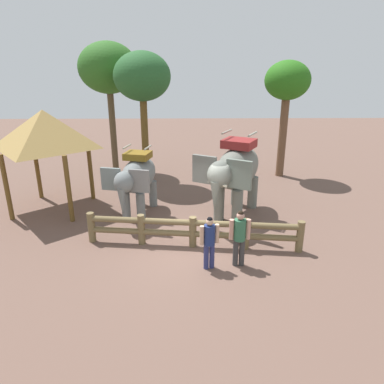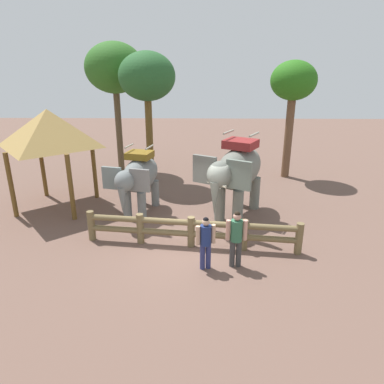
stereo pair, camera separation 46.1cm
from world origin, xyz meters
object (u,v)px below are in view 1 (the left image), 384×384
at_px(thatched_shelter, 45,130).
at_px(tree_far_left, 142,78).
at_px(elephant_near_left, 137,178).
at_px(tree_far_right, 108,69).
at_px(tourist_woman_in_black, 240,234).
at_px(elephant_center, 236,171).
at_px(log_fence, 193,230).
at_px(tourist_man_in_blue, 209,239).
at_px(tree_back_center, 287,84).

distance_m(thatched_shelter, tree_far_left, 5.26).
height_order(elephant_near_left, tree_far_right, tree_far_right).
relative_size(thatched_shelter, tree_far_right, 0.60).
bearing_deg(tourist_woman_in_black, thatched_shelter, 146.90).
relative_size(elephant_center, thatched_shelter, 0.95).
relative_size(elephant_center, tourist_woman_in_black, 2.18).
bearing_deg(tree_far_left, thatched_shelter, -134.67).
xyz_separation_m(log_fence, tourist_man_in_blue, (0.45, -1.34, 0.35)).
bearing_deg(elephant_center, elephant_near_left, 176.72).
relative_size(elephant_center, tree_far_right, 0.56).
bearing_deg(tree_far_right, tree_far_left, -45.20).
height_order(elephant_near_left, thatched_shelter, thatched_shelter).
height_order(elephant_center, tree_far_right, tree_far_right).
xyz_separation_m(tourist_man_in_blue, tree_far_left, (-2.68, 8.26, 4.14)).
distance_m(log_fence, tree_back_center, 10.17).
distance_m(elephant_center, tree_back_center, 6.89).
height_order(elephant_center, tree_back_center, tree_back_center).
bearing_deg(tree_back_center, log_fence, -121.84).
relative_size(tourist_woman_in_black, tree_back_center, 0.30).
bearing_deg(elephant_center, tree_far_left, 131.79).
relative_size(tourist_woman_in_black, tree_far_right, 0.26).
bearing_deg(tourist_man_in_blue, thatched_shelter, 142.41).
relative_size(elephant_near_left, tourist_woman_in_black, 1.85).
height_order(log_fence, tree_back_center, tree_back_center).
height_order(elephant_near_left, tourist_man_in_blue, elephant_near_left).
bearing_deg(thatched_shelter, tourist_woman_in_black, -33.10).
height_order(tourist_woman_in_black, tree_back_center, tree_back_center).
bearing_deg(tree_far_right, elephant_near_left, -71.46).
distance_m(log_fence, elephant_center, 3.29).
relative_size(thatched_shelter, tree_back_center, 0.69).
relative_size(elephant_near_left, elephant_center, 0.85).
distance_m(log_fence, elephant_near_left, 3.60).
relative_size(log_fence, tourist_woman_in_black, 3.99).
distance_m(tree_far_left, tree_far_right, 2.80).
relative_size(tourist_woman_in_black, thatched_shelter, 0.43).
bearing_deg(tree_far_left, elephant_center, -48.21).
bearing_deg(elephant_near_left, tree_back_center, 36.18).
relative_size(log_fence, tree_far_right, 1.03).
bearing_deg(thatched_shelter, log_fence, -30.77).
relative_size(tourist_man_in_blue, tree_far_left, 0.26).
distance_m(elephant_center, thatched_shelter, 7.59).
relative_size(elephant_near_left, thatched_shelter, 0.80).
relative_size(tourist_woman_in_black, tourist_man_in_blue, 1.08).
bearing_deg(elephant_near_left, tree_far_right, 108.54).
bearing_deg(tree_far_left, log_fence, -72.12).
bearing_deg(elephant_center, tree_far_right, 132.75).
height_order(tourist_woman_in_black, tree_far_right, tree_far_right).
xyz_separation_m(elephant_center, tree_far_left, (-3.92, 4.39, 3.23)).
bearing_deg(thatched_shelter, tree_far_left, 45.33).
bearing_deg(tree_back_center, tourist_man_in_blue, -115.73).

